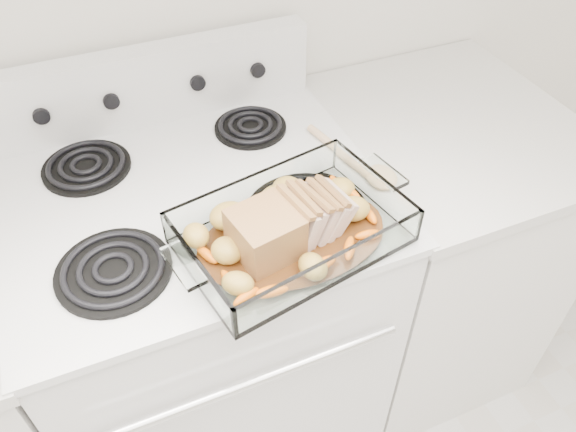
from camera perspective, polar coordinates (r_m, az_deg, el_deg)
name	(u,v)px	position (r m, az deg, el deg)	size (l,w,h in m)	color
electric_range	(212,318)	(1.53, -7.73, -10.26)	(0.78, 0.70, 1.12)	silver
counter_right	(425,250)	(1.74, 13.70, -3.39)	(0.58, 0.68, 0.93)	silver
baking_dish	(292,234)	(1.04, 0.43, -1.80)	(0.40, 0.26, 0.08)	white
pork_roast	(281,225)	(1.02, -0.72, -0.95)	(0.23, 0.11, 0.09)	brown
roast_vegetables	(283,219)	(1.06, -0.53, -0.29)	(0.35, 0.19, 0.04)	#E55B05
wooden_spoon	(363,165)	(1.23, 7.62, 5.12)	(0.10, 0.26, 0.02)	#E5B784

